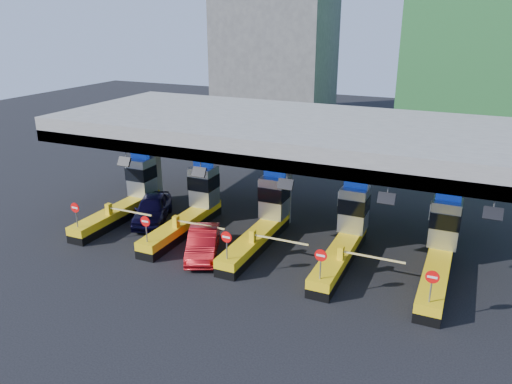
% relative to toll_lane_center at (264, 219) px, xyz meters
% --- Properties ---
extents(ground, '(120.00, 120.00, 0.00)m').
position_rel_toll_lane_center_xyz_m(ground, '(-0.00, -0.28, -1.40)').
color(ground, black).
rests_on(ground, ground).
extents(toll_canopy, '(28.00, 12.09, 7.00)m').
position_rel_toll_lane_center_xyz_m(toll_canopy, '(-0.00, 2.59, 4.74)').
color(toll_canopy, slate).
rests_on(toll_canopy, ground).
extents(toll_lane_far_left, '(4.43, 8.00, 4.16)m').
position_rel_toll_lane_center_xyz_m(toll_lane_far_left, '(-10.00, 0.00, 0.00)').
color(toll_lane_far_left, black).
rests_on(toll_lane_far_left, ground).
extents(toll_lane_left, '(4.43, 8.00, 4.16)m').
position_rel_toll_lane_center_xyz_m(toll_lane_left, '(-5.00, 0.00, 0.00)').
color(toll_lane_left, black).
rests_on(toll_lane_left, ground).
extents(toll_lane_center, '(4.43, 8.00, 4.16)m').
position_rel_toll_lane_center_xyz_m(toll_lane_center, '(0.00, 0.00, 0.00)').
color(toll_lane_center, black).
rests_on(toll_lane_center, ground).
extents(toll_lane_right, '(4.43, 8.00, 4.16)m').
position_rel_toll_lane_center_xyz_m(toll_lane_right, '(5.00, 0.00, 0.00)').
color(toll_lane_right, black).
rests_on(toll_lane_right, ground).
extents(toll_lane_far_right, '(4.43, 8.00, 4.16)m').
position_rel_toll_lane_center_xyz_m(toll_lane_far_right, '(10.00, 0.00, 0.00)').
color(toll_lane_far_right, black).
rests_on(toll_lane_far_right, ground).
extents(bg_building_scaffold, '(18.00, 12.00, 28.00)m').
position_rel_toll_lane_center_xyz_m(bg_building_scaffold, '(12.00, 31.72, 12.60)').
color(bg_building_scaffold, '#1E5926').
rests_on(bg_building_scaffold, ground).
extents(bg_building_concrete, '(14.00, 10.00, 18.00)m').
position_rel_toll_lane_center_xyz_m(bg_building_concrete, '(-14.00, 35.72, 7.60)').
color(bg_building_concrete, '#4C4C49').
rests_on(bg_building_concrete, ground).
extents(van, '(3.89, 5.44, 1.72)m').
position_rel_toll_lane_center_xyz_m(van, '(-7.95, -0.28, -0.54)').
color(van, black).
rests_on(van, ground).
extents(red_car, '(3.32, 4.82, 1.50)m').
position_rel_toll_lane_center_xyz_m(red_car, '(-2.37, -3.30, -0.65)').
color(red_car, maroon).
rests_on(red_car, ground).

